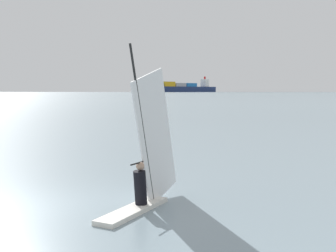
# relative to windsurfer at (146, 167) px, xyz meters

# --- Properties ---
(ground_plane) EXTENTS (4000.00, 4000.00, 0.00)m
(ground_plane) POSITION_rel_windsurfer_xyz_m (-3.68, 0.24, -1.07)
(ground_plane) COLOR gray
(windsurfer) EXTENTS (2.45, 3.25, 4.36)m
(windsurfer) POSITION_rel_windsurfer_xyz_m (0.00, 0.00, 0.00)
(windsurfer) COLOR white
(windsurfer) RESTS_ON ground_plane
(cargo_ship) EXTENTS (183.11, 111.89, 35.00)m
(cargo_ship) POSITION_rel_windsurfer_xyz_m (155.47, 893.92, 7.83)
(cargo_ship) COLOR navy
(cargo_ship) RESTS_ON ground_plane
(distant_headland) EXTENTS (888.63, 644.01, 46.54)m
(distant_headland) POSITION_rel_windsurfer_xyz_m (539.17, 1413.77, 22.20)
(distant_headland) COLOR #60665B
(distant_headland) RESTS_ON ground_plane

